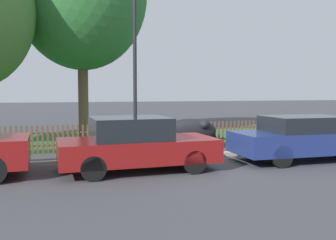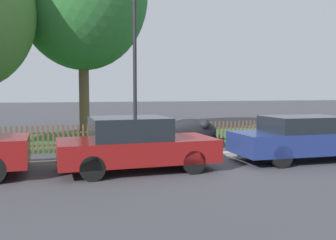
{
  "view_description": "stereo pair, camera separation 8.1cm",
  "coord_description": "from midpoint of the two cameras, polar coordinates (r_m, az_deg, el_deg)",
  "views": [
    {
      "loc": [
        -4.18,
        -10.35,
        1.99
      ],
      "look_at": [
        -0.87,
        0.74,
        1.1
      ],
      "focal_mm": 40.0,
      "sensor_mm": 36.0,
      "label": 1
    },
    {
      "loc": [
        -4.1,
        -10.37,
        1.99
      ],
      "look_at": [
        -0.87,
        0.74,
        1.1
      ],
      "focal_mm": 40.0,
      "sensor_mm": 36.0,
      "label": 2
    }
  ],
  "objects": [
    {
      "name": "parked_car_navy_estate",
      "position": [
        9.43,
        -5.24,
        -3.64
      ],
      "size": [
        3.93,
        1.93,
        1.35
      ],
      "rotation": [
        0.0,
        0.0,
        0.03
      ],
      "color": "maroon",
      "rests_on": "ground"
    },
    {
      "name": "ground_plane",
      "position": [
        11.33,
        5.11,
        -5.74
      ],
      "size": [
        120.0,
        120.0,
        0.0
      ],
      "primitive_type": "plane",
      "color": "#424247"
    },
    {
      "name": "parked_car_red_compact",
      "position": [
        11.5,
        20.4,
        -2.52
      ],
      "size": [
        4.52,
        1.73,
        1.28
      ],
      "rotation": [
        0.0,
        0.0,
        -0.01
      ],
      "color": "navy",
      "rests_on": "ground"
    },
    {
      "name": "street_lamp",
      "position": [
        11.22,
        -5.19,
        12.08
      ],
      "size": [
        0.2,
        0.79,
        5.53
      ],
      "color": "black",
      "rests_on": "ground"
    },
    {
      "name": "grass_strip",
      "position": [
        16.38,
        -1.86,
        -2.56
      ],
      "size": [
        39.16,
        6.48,
        0.01
      ],
      "primitive_type": "cube",
      "color": "#33602D",
      "rests_on": "ground"
    },
    {
      "name": "covered_motorcycle",
      "position": [
        12.58,
        3.31,
        -1.73
      ],
      "size": [
        2.01,
        0.72,
        1.07
      ],
      "rotation": [
        0.0,
        0.0,
        -0.04
      ],
      "color": "black",
      "rests_on": "ground"
    },
    {
      "name": "kerb_stone",
      "position": [
        11.41,
        4.93,
        -5.36
      ],
      "size": [
        39.16,
        0.2,
        0.12
      ],
      "primitive_type": "cube",
      "color": "#B2ADA3",
      "rests_on": "ground"
    },
    {
      "name": "park_fence",
      "position": [
        13.26,
        1.7,
        -2.27
      ],
      "size": [
        39.16,
        0.05,
        0.9
      ],
      "color": "brown",
      "rests_on": "ground"
    }
  ]
}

